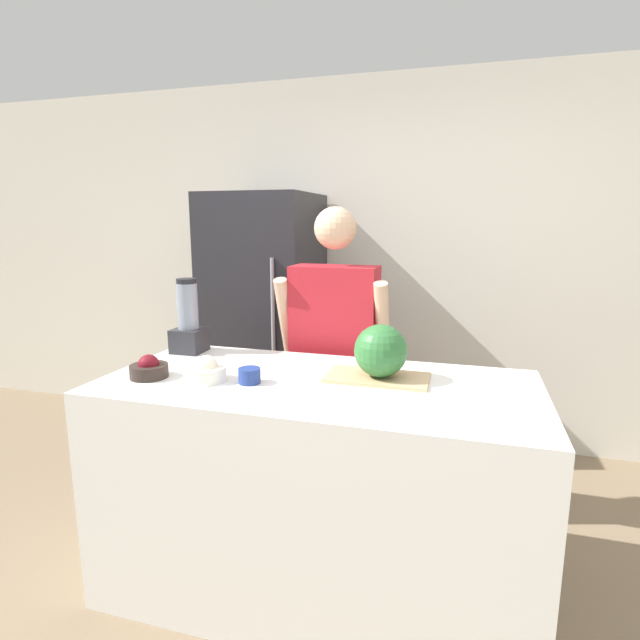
# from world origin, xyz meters

# --- Properties ---
(wall_back) EXTENTS (8.00, 0.06, 2.60)m
(wall_back) POSITION_xyz_m (0.00, 2.16, 1.30)
(wall_back) COLOR silver
(wall_back) RESTS_ON ground_plane
(counter_island) EXTENTS (1.79, 0.83, 0.95)m
(counter_island) POSITION_xyz_m (0.00, 0.42, 0.48)
(counter_island) COLOR white
(counter_island) RESTS_ON ground_plane
(refrigerator) EXTENTS (0.70, 0.76, 1.79)m
(refrigerator) POSITION_xyz_m (-0.78, 1.75, 0.89)
(refrigerator) COLOR #232328
(refrigerator) RESTS_ON ground_plane
(person) EXTENTS (0.59, 0.27, 1.68)m
(person) POSITION_xyz_m (-0.09, 1.03, 0.86)
(person) COLOR gray
(person) RESTS_ON ground_plane
(cutting_board) EXTENTS (0.43, 0.23, 0.01)m
(cutting_board) POSITION_xyz_m (0.23, 0.51, 0.96)
(cutting_board) COLOR tan
(cutting_board) RESTS_ON counter_island
(watermelon) EXTENTS (0.22, 0.22, 0.22)m
(watermelon) POSITION_xyz_m (0.25, 0.51, 1.08)
(watermelon) COLOR #2D6B33
(watermelon) RESTS_ON cutting_board
(bowl_cherries) EXTENTS (0.16, 0.16, 0.10)m
(bowl_cherries) POSITION_xyz_m (-0.70, 0.27, 0.99)
(bowl_cherries) COLOR #2D231E
(bowl_cherries) RESTS_ON counter_island
(bowl_cream) EXTENTS (0.16, 0.16, 0.11)m
(bowl_cream) POSITION_xyz_m (-0.44, 0.29, 0.99)
(bowl_cream) COLOR white
(bowl_cream) RESTS_ON counter_island
(bowl_small_blue) EXTENTS (0.09, 0.09, 0.06)m
(bowl_small_blue) POSITION_xyz_m (-0.26, 0.32, 0.98)
(bowl_small_blue) COLOR navy
(bowl_small_blue) RESTS_ON counter_island
(blender) EXTENTS (0.15, 0.15, 0.37)m
(blender) POSITION_xyz_m (-0.76, 0.69, 1.10)
(blender) COLOR #28282D
(blender) RESTS_ON counter_island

